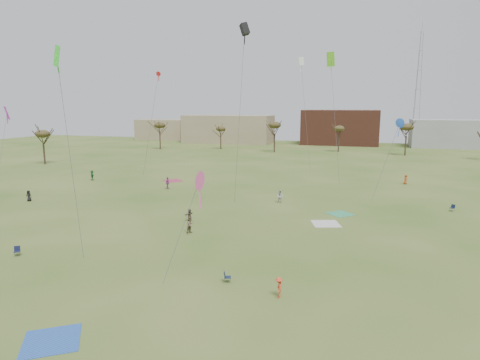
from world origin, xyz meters
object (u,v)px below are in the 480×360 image
(camp_chair_right, at_px, (452,209))
(camp_chair_center, at_px, (227,279))
(camp_chair_left, at_px, (17,253))
(radio_tower, at_px, (418,89))

(camp_chair_right, bearing_deg, camp_chair_center, -87.11)
(camp_chair_center, height_order, camp_chair_right, same)
(camp_chair_left, distance_m, camp_chair_center, 19.90)
(camp_chair_left, distance_m, radio_tower, 136.16)
(camp_chair_center, bearing_deg, radio_tower, -29.65)
(camp_chair_right, xyz_separation_m, radio_tower, (6.11, 97.75, 18.95))
(camp_chair_center, relative_size, camp_chair_right, 1.00)
(camp_chair_left, height_order, camp_chair_center, same)
(camp_chair_right, distance_m, radio_tower, 99.76)
(camp_chair_left, relative_size, radio_tower, 0.02)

